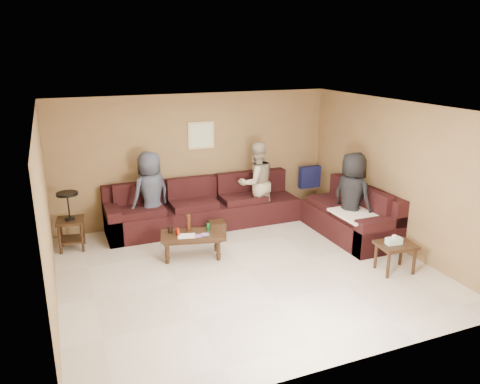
% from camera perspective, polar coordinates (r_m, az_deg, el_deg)
% --- Properties ---
extents(room, '(5.60, 5.50, 2.50)m').
position_cam_1_polar(room, '(6.80, 0.75, 3.16)').
color(room, beige).
rests_on(room, ground).
extents(sectional_sofa, '(4.65, 2.90, 0.97)m').
position_cam_1_polar(sectional_sofa, '(8.83, 1.76, -2.61)').
color(sectional_sofa, black).
rests_on(sectional_sofa, ground).
extents(coffee_table, '(1.10, 0.73, 0.70)m').
position_cam_1_polar(coffee_table, '(7.70, -5.90, -5.44)').
color(coffee_table, '#331E11').
rests_on(coffee_table, ground).
extents(end_table_left, '(0.49, 0.49, 1.01)m').
position_cam_1_polar(end_table_left, '(8.42, -20.02, -3.20)').
color(end_table_left, '#331E11').
rests_on(end_table_left, ground).
extents(side_table_right, '(0.61, 0.52, 0.61)m').
position_cam_1_polar(side_table_right, '(7.55, 18.43, -6.42)').
color(side_table_right, '#331E11').
rests_on(side_table_right, ground).
extents(waste_bin, '(0.32, 0.32, 0.34)m').
position_cam_1_polar(waste_bin, '(8.44, -2.79, -4.70)').
color(waste_bin, '#331E11').
rests_on(waste_bin, ground).
extents(wall_art, '(0.52, 0.04, 0.52)m').
position_cam_1_polar(wall_art, '(9.10, -4.78, 6.90)').
color(wall_art, '#CFBA81').
rests_on(wall_art, ground).
extents(person_left, '(0.90, 0.77, 1.57)m').
position_cam_1_polar(person_left, '(8.60, -10.80, -0.22)').
color(person_left, '#343848').
rests_on(person_left, ground).
extents(person_middle, '(0.86, 0.71, 1.61)m').
position_cam_1_polar(person_middle, '(9.09, 1.96, 1.15)').
color(person_middle, tan).
rests_on(person_middle, ground).
extents(person_right, '(0.71, 0.90, 1.61)m').
position_cam_1_polar(person_right, '(8.42, 13.47, -0.63)').
color(person_right, black).
rests_on(person_right, ground).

